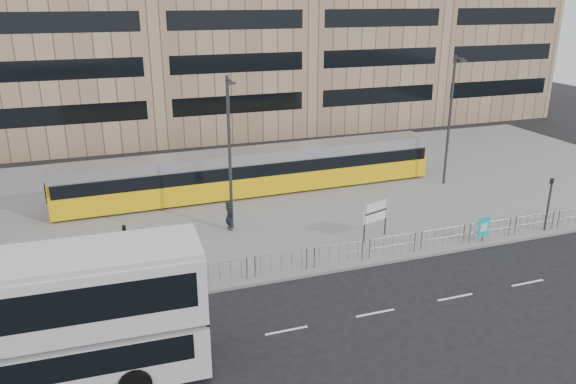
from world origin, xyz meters
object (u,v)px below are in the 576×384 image
object	(u,v)px
tram	(253,171)
lamp_post_east	(450,116)
ad_panel	(484,227)
lamp_post_west	(230,149)
pedestrian	(229,215)
traffic_light_west	(126,249)
double_decker_bus	(14,324)
station_sign	(376,213)
traffic_light_east	(549,197)

from	to	relation	value
tram	lamp_post_east	distance (m)	13.94
ad_panel	lamp_post_west	world-z (taller)	lamp_post_west
pedestrian	lamp_post_east	xyz separation A→B (m)	(16.33, 3.05, 3.97)
ad_panel	traffic_light_west	bearing A→B (deg)	167.67
double_decker_bus	station_sign	distance (m)	18.59
tram	lamp_post_west	bearing A→B (deg)	-118.54
ad_panel	lamp_post_west	xyz separation A→B (m)	(-12.35, 6.27, 3.89)
tram	pedestrian	xyz separation A→B (m)	(-3.04, -5.63, -0.64)
double_decker_bus	ad_panel	bearing A→B (deg)	14.48
pedestrian	traffic_light_west	distance (m)	7.90
pedestrian	traffic_light_east	size ratio (longest dim) A/B	0.56
station_sign	lamp_post_west	size ratio (longest dim) A/B	0.24
lamp_post_east	traffic_light_east	bearing A→B (deg)	-86.66
tram	lamp_post_west	xyz separation A→B (m)	(-2.84, -5.49, 3.20)
station_sign	lamp_post_east	xyz separation A→B (m)	(9.08, 6.82, 3.40)
pedestrian	traffic_light_east	xyz separation A→B (m)	(16.86, -6.03, 1.10)
traffic_light_west	lamp_post_west	distance (m)	8.52
traffic_light_east	lamp_post_west	world-z (taller)	lamp_post_west
lamp_post_west	lamp_post_east	xyz separation A→B (m)	(16.13, 2.91, 0.13)
lamp_post_west	tram	bearing A→B (deg)	62.64
pedestrian	lamp_post_west	size ratio (longest dim) A/B	0.20
double_decker_bus	lamp_post_east	xyz separation A→B (m)	(26.14, 14.14, 2.33)
traffic_light_east	tram	bearing A→B (deg)	115.50
station_sign	pedestrian	size ratio (longest dim) A/B	1.19
traffic_light_west	lamp_post_east	xyz separation A→B (m)	(22.23, 8.20, 2.86)
traffic_light_west	traffic_light_east	world-z (taller)	same
station_sign	lamp_post_east	world-z (taller)	lamp_post_east
traffic_light_west	traffic_light_east	bearing A→B (deg)	-13.47
tram	station_sign	world-z (taller)	tram
pedestrian	lamp_post_east	world-z (taller)	lamp_post_east
tram	traffic_light_west	bearing A→B (deg)	-130.90
traffic_light_west	lamp_post_east	bearing A→B (deg)	9.00
station_sign	ad_panel	distance (m)	5.84
tram	pedestrian	distance (m)	6.43
station_sign	lamp_post_west	distance (m)	8.69
tram	lamp_post_west	size ratio (longest dim) A/B	2.95
tram	traffic_light_east	xyz separation A→B (m)	(13.82, -11.65, 0.47)
traffic_light_west	lamp_post_east	distance (m)	23.87
lamp_post_east	traffic_light_west	bearing A→B (deg)	-159.77
pedestrian	traffic_light_east	distance (m)	17.94
double_decker_bus	traffic_light_west	distance (m)	7.14
tram	traffic_light_east	size ratio (longest dim) A/B	8.24
tram	lamp_post_east	size ratio (longest dim) A/B	2.86
double_decker_bus	traffic_light_east	xyz separation A→B (m)	(26.67, 5.06, -0.53)
ad_panel	tram	bearing A→B (deg)	119.70
pedestrian	lamp_post_east	size ratio (longest dim) A/B	0.20
lamp_post_east	pedestrian	bearing A→B (deg)	-169.40
traffic_light_east	lamp_post_east	distance (m)	9.54
tram	lamp_post_west	world-z (taller)	lamp_post_west
traffic_light_east	lamp_post_west	bearing A→B (deg)	135.32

